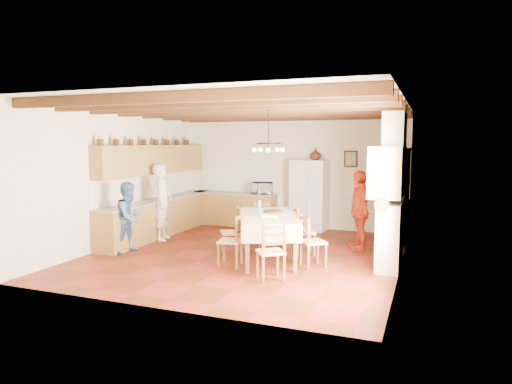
# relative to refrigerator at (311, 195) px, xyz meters

# --- Properties ---
(floor) EXTENTS (6.00, 6.50, 0.02)m
(floor) POSITION_rel_refrigerator_xyz_m (-0.55, -3.10, -0.92)
(floor) COLOR #51210C
(floor) RESTS_ON ground
(ceiling) EXTENTS (6.00, 6.50, 0.02)m
(ceiling) POSITION_rel_refrigerator_xyz_m (-0.55, -3.10, 2.10)
(ceiling) COLOR white
(ceiling) RESTS_ON ground
(wall_back) EXTENTS (6.00, 0.02, 3.00)m
(wall_back) POSITION_rel_refrigerator_xyz_m (-0.55, 0.16, 0.59)
(wall_back) COLOR beige
(wall_back) RESTS_ON ground
(wall_front) EXTENTS (6.00, 0.02, 3.00)m
(wall_front) POSITION_rel_refrigerator_xyz_m (-0.55, -6.36, 0.59)
(wall_front) COLOR beige
(wall_front) RESTS_ON ground
(wall_left) EXTENTS (0.02, 6.50, 3.00)m
(wall_left) POSITION_rel_refrigerator_xyz_m (-3.56, -3.10, 0.59)
(wall_left) COLOR beige
(wall_left) RESTS_ON ground
(wall_right) EXTENTS (0.02, 6.50, 3.00)m
(wall_right) POSITION_rel_refrigerator_xyz_m (2.46, -3.10, 0.59)
(wall_right) COLOR beige
(wall_right) RESTS_ON ground
(ceiling_beams) EXTENTS (6.00, 6.30, 0.16)m
(ceiling_beams) POSITION_rel_refrigerator_xyz_m (-0.55, -3.10, 2.00)
(ceiling_beams) COLOR #3A220E
(ceiling_beams) RESTS_ON ground
(lower_cabinets_left) EXTENTS (0.60, 4.30, 0.86)m
(lower_cabinets_left) POSITION_rel_refrigerator_xyz_m (-3.25, -2.05, -0.48)
(lower_cabinets_left) COLOR brown
(lower_cabinets_left) RESTS_ON ground
(lower_cabinets_back) EXTENTS (2.30, 0.60, 0.86)m
(lower_cabinets_back) POSITION_rel_refrigerator_xyz_m (-2.10, -0.15, -0.48)
(lower_cabinets_back) COLOR brown
(lower_cabinets_back) RESTS_ON ground
(countertop_left) EXTENTS (0.62, 4.30, 0.04)m
(countertop_left) POSITION_rel_refrigerator_xyz_m (-3.25, -2.05, -0.03)
(countertop_left) COLOR slate
(countertop_left) RESTS_ON lower_cabinets_left
(countertop_back) EXTENTS (2.34, 0.62, 0.04)m
(countertop_back) POSITION_rel_refrigerator_xyz_m (-2.10, -0.15, -0.03)
(countertop_back) COLOR slate
(countertop_back) RESTS_ON lower_cabinets_back
(backsplash_left) EXTENTS (0.03, 4.30, 0.60)m
(backsplash_left) POSITION_rel_refrigerator_xyz_m (-3.54, -2.05, 0.29)
(backsplash_left) COLOR white
(backsplash_left) RESTS_ON ground
(backsplash_back) EXTENTS (2.30, 0.03, 0.60)m
(backsplash_back) POSITION_rel_refrigerator_xyz_m (-2.10, 0.13, 0.29)
(backsplash_back) COLOR white
(backsplash_back) RESTS_ON ground
(upper_cabinets) EXTENTS (0.35, 4.20, 0.70)m
(upper_cabinets) POSITION_rel_refrigerator_xyz_m (-3.38, -2.05, 0.94)
(upper_cabinets) COLOR brown
(upper_cabinets) RESTS_ON ground
(fireplace) EXTENTS (0.56, 1.60, 2.80)m
(fireplace) POSITION_rel_refrigerator_xyz_m (2.17, -2.90, 0.49)
(fireplace) COLOR beige
(fireplace) RESTS_ON ground
(wall_picture) EXTENTS (0.34, 0.03, 0.42)m
(wall_picture) POSITION_rel_refrigerator_xyz_m (1.00, 0.13, 0.94)
(wall_picture) COLOR black
(wall_picture) RESTS_ON ground
(refrigerator) EXTENTS (0.98, 0.84, 1.81)m
(refrigerator) POSITION_rel_refrigerator_xyz_m (0.00, 0.00, 0.00)
(refrigerator) COLOR white
(refrigerator) RESTS_ON floor
(hutch) EXTENTS (0.59, 1.22, 2.15)m
(hutch) POSITION_rel_refrigerator_xyz_m (2.20, -0.90, 0.17)
(hutch) COLOR #372310
(hutch) RESTS_ON floor
(dining_table) EXTENTS (1.75, 2.27, 0.89)m
(dining_table) POSITION_rel_refrigerator_xyz_m (0.01, -3.35, -0.11)
(dining_table) COLOR silver
(dining_table) RESTS_ON floor
(chandelier) EXTENTS (0.47, 0.47, 0.03)m
(chandelier) POSITION_rel_refrigerator_xyz_m (0.01, -3.35, 1.34)
(chandelier) COLOR black
(chandelier) RESTS_ON ground
(chair_left_near) EXTENTS (0.46, 0.48, 0.96)m
(chair_left_near) POSITION_rel_refrigerator_xyz_m (-0.51, -3.98, -0.43)
(chair_left_near) COLOR brown
(chair_left_near) RESTS_ON floor
(chair_left_far) EXTENTS (0.56, 0.57, 0.96)m
(chair_left_far) POSITION_rel_refrigerator_xyz_m (-0.82, -3.25, -0.43)
(chair_left_far) COLOR brown
(chair_left_far) RESTS_ON floor
(chair_right_near) EXTENTS (0.57, 0.58, 0.96)m
(chair_right_near) POSITION_rel_refrigerator_xyz_m (0.94, -3.51, -0.43)
(chair_right_near) COLOR brown
(chair_right_near) RESTS_ON floor
(chair_right_far) EXTENTS (0.55, 0.56, 0.96)m
(chair_right_far) POSITION_rel_refrigerator_xyz_m (0.55, -2.66, -0.43)
(chair_right_far) COLOR brown
(chair_right_far) RESTS_ON floor
(chair_end_near) EXTENTS (0.58, 0.57, 0.96)m
(chair_end_near) POSITION_rel_refrigerator_xyz_m (0.47, -4.52, -0.43)
(chair_end_near) COLOR brown
(chair_end_near) RESTS_ON floor
(chair_end_far) EXTENTS (0.58, 0.57, 0.96)m
(chair_end_far) POSITION_rel_refrigerator_xyz_m (-0.46, -2.26, -0.43)
(chair_end_far) COLOR brown
(chair_end_far) RESTS_ON floor
(person_man) EXTENTS (0.61, 0.75, 1.78)m
(person_man) POSITION_rel_refrigerator_xyz_m (-2.90, -2.50, -0.02)
(person_man) COLOR silver
(person_man) RESTS_ON floor
(person_woman_blue) EXTENTS (0.60, 0.75, 1.46)m
(person_woman_blue) POSITION_rel_refrigerator_xyz_m (-2.86, -3.79, -0.18)
(person_woman_blue) COLOR #3A5C9A
(person_woman_blue) RESTS_ON floor
(person_woman_red) EXTENTS (0.77, 1.07, 1.69)m
(person_woman_red) POSITION_rel_refrigerator_xyz_m (1.52, -1.84, -0.06)
(person_woman_red) COLOR red
(person_woman_red) RESTS_ON floor
(microwave) EXTENTS (0.63, 0.51, 0.30)m
(microwave) POSITION_rel_refrigerator_xyz_m (-1.28, -0.15, 0.14)
(microwave) COLOR silver
(microwave) RESTS_ON countertop_back
(fridge_vase) EXTENTS (0.29, 0.29, 0.30)m
(fridge_vase) POSITION_rel_refrigerator_xyz_m (0.12, 0.00, 1.06)
(fridge_vase) COLOR #372310
(fridge_vase) RESTS_ON refrigerator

